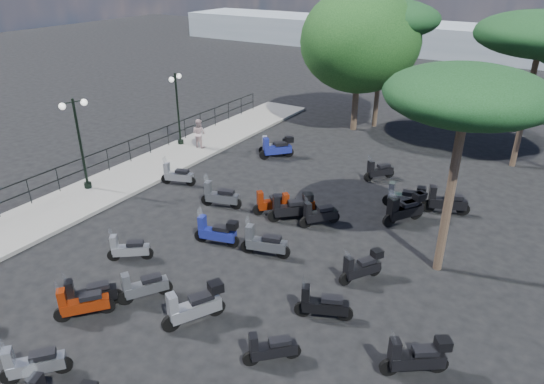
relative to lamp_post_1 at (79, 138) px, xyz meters
The scene contains 36 objects.
ground 7.67m from the lamp_post_1, 13.12° to the right, with size 120.00×120.00×0.00m, color black.
sidewalk 2.78m from the lamp_post_1, 66.71° to the left, with size 3.00×30.00×0.15m, color slate.
railing 2.05m from the lamp_post_1, 122.00° to the left, with size 0.04×26.04×1.10m.
lamp_post_1 is the anchor object (origin of this frame).
lamp_post_2 6.47m from the lamp_post_1, 92.92° to the left, with size 0.51×1.10×3.84m.
pedestrian_far 6.85m from the lamp_post_1, 82.44° to the left, with size 0.75×0.58×1.54m, color #BFA0A0.
scooter_2 6.72m from the lamp_post_1, 27.25° to the right, with size 1.28×1.02×1.23m.
scooter_3 6.51m from the lamp_post_1, 17.04° to the left, with size 1.71×0.77×1.39m.
scooter_4 4.38m from the lamp_post_1, 41.01° to the left, with size 1.58×0.76×1.30m.
scooter_5 9.44m from the lamp_post_1, 56.72° to the left, with size 1.36×1.48×1.46m.
scooter_6 11.13m from the lamp_post_1, 45.56° to the right, with size 1.16×1.32×1.31m.
scooter_8 9.10m from the lamp_post_1, 39.95° to the right, with size 1.15×1.35×1.33m.
scooter_9 7.89m from the lamp_post_1, ahead, with size 1.68×0.71×1.36m.
scooter_10 8.61m from the lamp_post_1, 17.26° to the left, with size 1.15×1.28×1.29m.
scooter_11 9.54m from the lamp_post_1, 59.43° to the left, with size 1.52×0.90×1.30m.
scooter_13 8.76m from the lamp_post_1, 38.59° to the right, with size 1.14×1.44×1.37m.
scooter_14 8.98m from the lamp_post_1, 28.65° to the right, with size 1.00×1.44×1.31m.
scooter_15 9.64m from the lamp_post_1, ahead, with size 1.73×0.76×1.41m.
scooter_16 10.60m from the lamp_post_1, 14.44° to the left, with size 1.12×1.37×1.33m.
scooter_17 13.28m from the lamp_post_1, 37.08° to the left, with size 1.04×1.34×1.27m.
scooter_20 10.69m from the lamp_post_1, 23.50° to the right, with size 1.10×1.71×1.49m.
scooter_21 12.98m from the lamp_post_1, ahead, with size 0.98×1.42×1.27m.
scooter_22 9.48m from the lamp_post_1, 14.88° to the left, with size 1.47×1.37×1.46m.
scooter_23 13.80m from the lamp_post_1, 24.87° to the left, with size 1.70×0.66×1.36m.
scooter_25 13.14m from the lamp_post_1, 19.49° to the right, with size 1.14×1.14×1.21m.
scooter_26 12.92m from the lamp_post_1, ahead, with size 1.59×0.85×1.34m.
scooter_27 15.82m from the lamp_post_1, 10.21° to the right, with size 1.49×1.17×1.38m.
scooter_28 13.73m from the lamp_post_1, 20.04° to the left, with size 1.16×1.65×1.48m.
scooter_29 15.34m from the lamp_post_1, 23.80° to the left, with size 1.79×0.88×1.48m.
scooter_30 13.67m from the lamp_post_1, 19.53° to the left, with size 1.16×1.65×1.48m.
scooter_31 9.61m from the lamp_post_1, 17.75° to the left, with size 1.15×1.28×1.29m.
broadleaf_tree 15.87m from the lamp_post_1, 65.33° to the left, with size 6.73×6.73×8.02m.
pine_0 20.65m from the lamp_post_1, 40.05° to the left, with size 5.83×5.83×7.30m.
pine_2 17.57m from the lamp_post_1, 64.58° to the left, with size 6.18×6.18×7.36m.
pine_3 15.26m from the lamp_post_1, ahead, with size 4.73×4.73×6.67m.
distant_hills 43.93m from the lamp_post_1, 80.72° to the left, with size 70.00×8.00×3.00m, color gray.
Camera 1 is at (10.08, -10.52, 9.24)m, focal length 32.00 mm.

